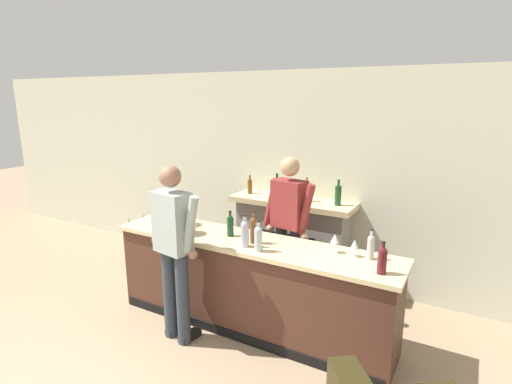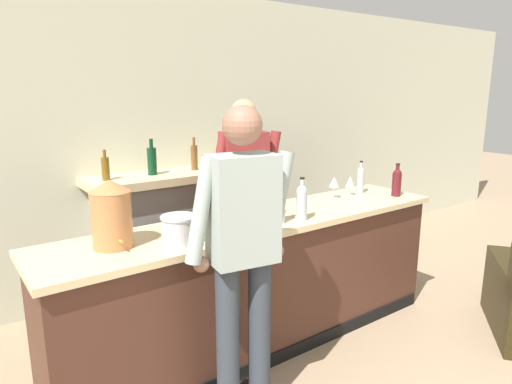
{
  "view_description": "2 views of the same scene",
  "coord_description": "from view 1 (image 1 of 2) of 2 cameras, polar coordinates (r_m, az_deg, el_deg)",
  "views": [
    {
      "loc": [
        2.19,
        -0.83,
        2.41
      ],
      "look_at": [
        0.09,
        2.9,
        1.39
      ],
      "focal_mm": 28.0,
      "sensor_mm": 36.0,
      "label": 1
    },
    {
      "loc": [
        -1.61,
        -0.0,
        1.88
      ],
      "look_at": [
        0.34,
        2.68,
        1.12
      ],
      "focal_mm": 32.0,
      "sensor_mm": 36.0,
      "label": 2
    }
  ],
  "objects": [
    {
      "name": "wall_back_panel",
      "position": [
        5.37,
        4.69,
        2.24
      ],
      "size": [
        12.0,
        0.07,
        2.75
      ],
      "color": "beige",
      "rests_on": "ground_plane"
    },
    {
      "name": "bar_counter",
      "position": [
        4.31,
        -0.92,
        -13.07
      ],
      "size": [
        3.1,
        0.65,
        0.98
      ],
      "color": "#47281D",
      "rests_on": "ground_plane"
    },
    {
      "name": "fireplace_stone",
      "position": [
        5.29,
        5.15,
        -6.88
      ],
      "size": [
        1.61,
        0.52,
        1.46
      ],
      "color": "gray",
      "rests_on": "ground_plane"
    },
    {
      "name": "potted_plant_corner",
      "position": [
        6.56,
        -16.55,
        -6.48
      ],
      "size": [
        0.37,
        0.42,
        0.65
      ],
      "color": "#9E623F",
      "rests_on": "ground_plane"
    },
    {
      "name": "person_customer",
      "position": [
        3.98,
        -11.64,
        -7.66
      ],
      "size": [
        0.65,
        0.35,
        1.8
      ],
      "color": "#2E363F",
      "rests_on": "ground_plane"
    },
    {
      "name": "person_bartender",
      "position": [
        4.43,
        4.66,
        -5.22
      ],
      "size": [
        0.65,
        0.36,
        1.8
      ],
      "color": "#363743",
      "rests_on": "ground_plane"
    },
    {
      "name": "copper_dispenser",
      "position": [
        4.66,
        -11.94,
        -2.21
      ],
      "size": [
        0.24,
        0.27,
        0.4
      ],
      "color": "#B77242",
      "rests_on": "bar_counter"
    },
    {
      "name": "ice_bucket_steel",
      "position": [
        4.36,
        -9.95,
        -4.81
      ],
      "size": [
        0.22,
        0.22,
        0.17
      ],
      "color": "silver",
      "rests_on": "bar_counter"
    },
    {
      "name": "wine_bottle_riesling_slim",
      "position": [
        3.5,
        17.6,
        -9.13
      ],
      "size": [
        0.08,
        0.08,
        0.28
      ],
      "color": "#52161D",
      "rests_on": "bar_counter"
    },
    {
      "name": "wine_bottle_port_short",
      "position": [
        4.01,
        -0.37,
        -5.27
      ],
      "size": [
        0.07,
        0.07,
        0.34
      ],
      "color": "brown",
      "rests_on": "bar_counter"
    },
    {
      "name": "wine_bottle_merlot_tall",
      "position": [
        4.22,
        -3.7,
        -4.69
      ],
      "size": [
        0.07,
        0.07,
        0.28
      ],
      "color": "#163C23",
      "rests_on": "bar_counter"
    },
    {
      "name": "wine_bottle_burgundy_dark",
      "position": [
        3.91,
        -1.6,
        -5.79
      ],
      "size": [
        0.08,
        0.08,
        0.33
      ],
      "color": "#A2A5B1",
      "rests_on": "bar_counter"
    },
    {
      "name": "wine_bottle_chardonnay_pale",
      "position": [
        3.81,
        0.34,
        -6.5
      ],
      "size": [
        0.08,
        0.08,
        0.3
      ],
      "color": "#A5B5BC",
      "rests_on": "bar_counter"
    },
    {
      "name": "wine_bottle_cabernet_heavy",
      "position": [
        3.77,
        16.09,
        -7.41
      ],
      "size": [
        0.07,
        0.07,
        0.28
      ],
      "color": "#ACADAB",
      "rests_on": "bar_counter"
    },
    {
      "name": "wine_glass_near_bucket",
      "position": [
        3.85,
        11.21,
        -6.62
      ],
      "size": [
        0.08,
        0.08,
        0.18
      ],
      "color": "silver",
      "rests_on": "bar_counter"
    },
    {
      "name": "wine_glass_front_right",
      "position": [
        3.8,
        13.9,
        -7.33
      ],
      "size": [
        0.08,
        0.08,
        0.17
      ],
      "color": "silver",
      "rests_on": "bar_counter"
    }
  ]
}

